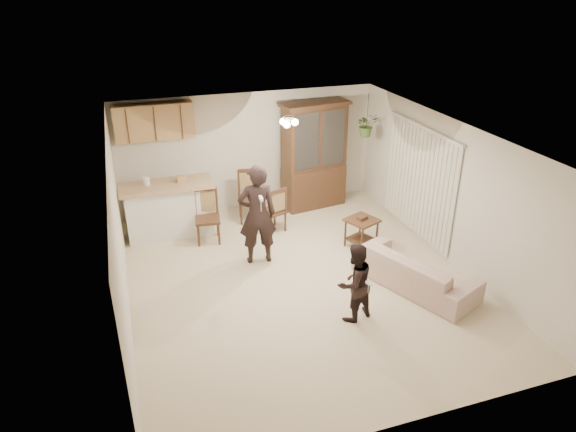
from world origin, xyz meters
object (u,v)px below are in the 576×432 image
object	(u,v)px
chair_hutch_left	(250,207)
china_hutch	(314,156)
child	(355,279)
chair_hutch_right	(273,218)
side_table	(361,233)
adult	(257,215)
sofa	(416,267)
chair_bar	(208,227)

from	to	relation	value
chair_hutch_left	china_hutch	bearing A→B (deg)	22.60
child	chair_hutch_right	size ratio (longest dim) A/B	1.42
child	side_table	xyz separation A→B (m)	(1.07, 1.97, -0.38)
chair_hutch_right	adult	bearing A→B (deg)	40.18
adult	side_table	distance (m)	2.06
child	china_hutch	bearing A→B (deg)	-119.66
child	china_hutch	distance (m)	4.18
chair_hutch_left	chair_hutch_right	xyz separation A→B (m)	(0.31, -0.61, -0.03)
adult	chair_hutch_right	world-z (taller)	adult
sofa	chair_hutch_right	xyz separation A→B (m)	(-1.62, 2.67, -0.10)
adult	side_table	size ratio (longest dim) A/B	2.64
side_table	chair_hutch_left	size ratio (longest dim) A/B	0.64
child	side_table	bearing A→B (deg)	-135.62
child	chair_bar	distance (m)	3.51
china_hutch	chair_bar	size ratio (longest dim) A/B	2.21
child	adult	bearing A→B (deg)	-83.73
side_table	chair_hutch_right	size ratio (longest dim) A/B	0.72
chair_bar	chair_hutch_left	distance (m)	1.18
child	chair_hutch_left	bearing A→B (deg)	-97.72
chair_bar	adult	bearing A→B (deg)	-47.12
child	side_table	distance (m)	2.27
sofa	chair_hutch_left	world-z (taller)	chair_hutch_left
china_hutch	side_table	bearing A→B (deg)	-94.37
chair_hutch_left	chair_hutch_right	bearing A→B (deg)	-52.03
chair_bar	chair_hutch_right	xyz separation A→B (m)	(1.30, 0.03, -0.03)
sofa	adult	xyz separation A→B (m)	(-2.21, 1.61, 0.53)
chair_hutch_left	chair_hutch_right	world-z (taller)	chair_hutch_left
chair_bar	chair_hutch_right	bearing A→B (deg)	9.54
child	chair_hutch_right	distance (m)	3.17
side_table	chair_bar	bearing A→B (deg)	157.15
china_hutch	chair_hutch_right	distance (m)	1.75
adult	china_hutch	size ratio (longest dim) A/B	0.78
chair_hutch_right	chair_bar	bearing A→B (deg)	-19.01
child	chair_bar	size ratio (longest dim) A/B	1.30
chair_hutch_left	side_table	bearing A→B (deg)	-35.62
adult	chair_hutch_left	xyz separation A→B (m)	(0.28, 1.67, -0.60)
china_hutch	child	bearing A→B (deg)	-111.48
side_table	chair_hutch_right	xyz separation A→B (m)	(-1.37, 1.16, -0.03)
child	chair_bar	world-z (taller)	child
china_hutch	chair_hutch_left	xyz separation A→B (m)	(-1.52, -0.32, -0.84)
china_hutch	chair_hutch_right	xyz separation A→B (m)	(-1.21, -0.93, -0.87)
adult	china_hutch	distance (m)	2.69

